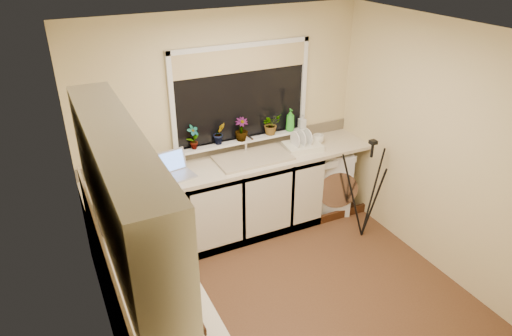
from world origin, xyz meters
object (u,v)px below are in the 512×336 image
object	(u,v)px
cup_left	(158,301)
microwave	(126,204)
steel_jar	(147,279)
plant_d	(271,124)
laptop	(175,169)
kettle	(147,220)
plant_a	(193,137)
washing_machine	(324,178)
soap_bottle_green	(290,120)
tripod	(367,190)
plant_b	(219,133)
plant_c	(241,129)
cup_back	(318,139)
dish_rack	(303,146)
soap_bottle_clear	(302,121)

from	to	relation	value
cup_left	microwave	bearing A→B (deg)	87.52
steel_jar	plant_d	xyz separation A→B (m)	(1.87, 1.72, 0.22)
laptop	microwave	bearing A→B (deg)	-145.01
kettle	plant_a	world-z (taller)	plant_a
steel_jar	washing_machine	bearing A→B (deg)	31.33
plant_d	washing_machine	bearing A→B (deg)	-14.91
plant_a	soap_bottle_green	size ratio (longest dim) A/B	1.02
laptop	tripod	distance (m)	2.08
washing_machine	plant_b	bearing A→B (deg)	-165.29
steel_jar	cup_left	xyz separation A→B (m)	(0.01, -0.23, -0.01)
plant_d	cup_left	bearing A→B (deg)	-133.74
tripod	plant_b	bearing A→B (deg)	124.10
steel_jar	plant_d	world-z (taller)	plant_d
washing_machine	steel_jar	size ratio (longest dim) A/B	7.15
cup_left	steel_jar	bearing A→B (deg)	92.58
plant_b	soap_bottle_green	world-z (taller)	soap_bottle_green
kettle	microwave	size ratio (longest dim) A/B	0.36
tripod	plant_c	bearing A→B (deg)	119.01
cup_left	kettle	bearing A→B (deg)	80.02
steel_jar	cup_left	size ratio (longest dim) A/B	1.17
washing_machine	cup_left	xyz separation A→B (m)	(-2.52, -1.77, 0.54)
washing_machine	microwave	world-z (taller)	microwave
plant_b	plant_c	xyz separation A→B (m)	(0.25, -0.02, 0.01)
cup_back	cup_left	xyz separation A→B (m)	(-2.40, -1.77, -0.01)
laptop	plant_a	bearing A→B (deg)	25.26
microwave	plant_d	size ratio (longest dim) A/B	2.27
washing_machine	plant_c	bearing A→B (deg)	-166.13
plant_b	plant_d	distance (m)	0.63
kettle	dish_rack	xyz separation A→B (m)	(2.00, 0.82, -0.07)
washing_machine	dish_rack	world-z (taller)	dish_rack
steel_jar	plant_a	distance (m)	1.97
microwave	cup_back	distance (m)	2.43
plant_a	soap_bottle_green	bearing A→B (deg)	-0.22
plant_c	cup_back	distance (m)	0.95
laptop	kettle	bearing A→B (deg)	-130.44
cup_back	soap_bottle_clear	bearing A→B (deg)	124.13
tripod	plant_c	distance (m)	1.53
plant_b	cup_back	xyz separation A→B (m)	(1.16, -0.19, -0.22)
laptop	plant_d	world-z (taller)	plant_d
laptop	steel_jar	size ratio (longest dim) A/B	3.25
washing_machine	steel_jar	world-z (taller)	steel_jar
laptop	tripod	size ratio (longest dim) A/B	0.31
washing_machine	steel_jar	xyz separation A→B (m)	(-2.53, -1.54, 0.55)
dish_rack	steel_jar	bearing A→B (deg)	-138.35
plant_c	soap_bottle_clear	distance (m)	0.79
soap_bottle_green	washing_machine	bearing A→B (deg)	-21.99
plant_d	soap_bottle_green	xyz separation A→B (m)	(0.25, -0.01, 0.01)
washing_machine	tripod	distance (m)	0.76
steel_jar	plant_c	xyz separation A→B (m)	(1.50, 1.70, 0.22)
washing_machine	plant_d	bearing A→B (deg)	-172.17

